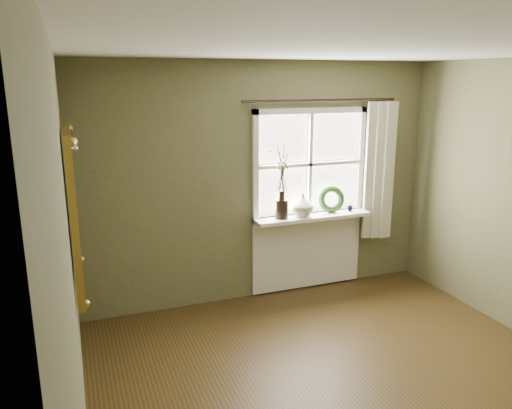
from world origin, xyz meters
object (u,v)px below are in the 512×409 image
object	(u,v)px
dark_jug	(282,209)
gilt_mirror	(73,209)
cream_vase	(302,205)
wreath	(331,202)

from	to	relation	value
dark_jug	gilt_mirror	size ratio (longest dim) A/B	0.18
cream_vase	gilt_mirror	world-z (taller)	gilt_mirror
dark_jug	wreath	xyz separation A→B (m)	(0.63, 0.04, 0.01)
dark_jug	cream_vase	size ratio (longest dim) A/B	0.82
cream_vase	wreath	distance (m)	0.39
cream_vase	gilt_mirror	bearing A→B (deg)	-157.78
cream_vase	wreath	bearing A→B (deg)	5.96
gilt_mirror	dark_jug	bearing A→B (deg)	24.54
dark_jug	wreath	distance (m)	0.64
cream_vase	gilt_mirror	distance (m)	2.61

